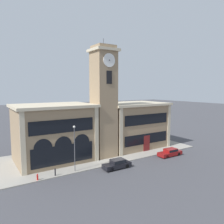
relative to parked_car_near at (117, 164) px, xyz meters
name	(u,v)px	position (x,y,z in m)	size (l,w,h in m)	color
ground_plane	(119,164)	(1.35, 1.58, -0.75)	(300.00, 300.00, 0.00)	#424247
sidewalk_kerb	(98,153)	(1.35, 8.62, -0.68)	(38.23, 14.08, 0.15)	gray
clock_tower	(104,102)	(1.35, 6.37, 9.21)	(4.42, 4.42, 20.98)	#937A5B
town_hall_left_wing	(54,133)	(-6.98, 9.05, 4.13)	(13.04, 9.85, 9.72)	#937A5B
town_hall_right_wing	(132,125)	(9.99, 9.06, 3.96)	(13.65, 9.85, 9.37)	#937A5B
parked_car_near	(117,164)	(0.00, 0.00, 0.00)	(4.51, 1.75, 1.44)	black
parked_car_mid	(170,152)	(11.76, 0.00, -0.06)	(4.82, 1.81, 1.34)	maroon
street_lamp	(74,142)	(-6.10, 2.18, 3.78)	(0.36, 0.36, 6.85)	#4C4C51
bollard	(55,172)	(-9.13, 2.09, -0.09)	(0.18, 0.18, 1.06)	black
fire_hydrant	(37,177)	(-11.62, 1.91, -0.18)	(0.22, 0.22, 0.87)	red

